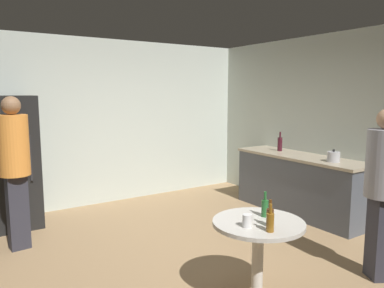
% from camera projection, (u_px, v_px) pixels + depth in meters
% --- Properties ---
extents(ground_plane, '(5.20, 5.20, 0.10)m').
position_uv_depth(ground_plane, '(189.00, 263.00, 4.17)').
color(ground_plane, '#9E7C56').
extents(wall_back, '(5.32, 0.06, 2.70)m').
position_uv_depth(wall_back, '(103.00, 122.00, 6.16)').
color(wall_back, beige).
rests_on(wall_back, ground_plane).
extents(wall_side_right, '(0.06, 5.20, 2.70)m').
position_uv_depth(wall_side_right, '(342.00, 127.00, 5.41)').
color(wall_side_right, beige).
rests_on(wall_side_right, ground_plane).
extents(refrigerator, '(0.70, 0.68, 1.80)m').
position_uv_depth(refrigerator, '(9.00, 162.00, 5.06)').
color(refrigerator, black).
rests_on(refrigerator, ground_plane).
extents(kitchen_counter, '(0.64, 2.17, 0.90)m').
position_uv_depth(kitchen_counter, '(300.00, 184.00, 5.69)').
color(kitchen_counter, '#4C515B').
rests_on(kitchen_counter, ground_plane).
extents(kettle, '(0.24, 0.17, 0.18)m').
position_uv_depth(kettle, '(334.00, 157.00, 5.10)').
color(kettle, '#B2B2B7').
rests_on(kettle, kitchen_counter).
extents(wine_bottle_on_counter, '(0.08, 0.08, 0.31)m').
position_uv_depth(wine_bottle_on_counter, '(280.00, 144.00, 6.04)').
color(wine_bottle_on_counter, '#3F141E').
rests_on(wine_bottle_on_counter, kitchen_counter).
extents(foreground_table, '(0.80, 0.80, 0.73)m').
position_uv_depth(foreground_table, '(258.00, 233.00, 3.25)').
color(foreground_table, beige).
rests_on(foreground_table, ground_plane).
extents(beer_bottle_amber, '(0.06, 0.06, 0.23)m').
position_uv_depth(beer_bottle_amber, '(270.00, 222.00, 2.98)').
color(beer_bottle_amber, '#8C5919').
rests_on(beer_bottle_amber, foreground_table).
extents(beer_bottle_brown, '(0.06, 0.06, 0.23)m').
position_uv_depth(beer_bottle_brown, '(270.00, 217.00, 3.10)').
color(beer_bottle_brown, '#593314').
rests_on(beer_bottle_brown, foreground_table).
extents(beer_bottle_green, '(0.06, 0.06, 0.23)m').
position_uv_depth(beer_bottle_green, '(265.00, 207.00, 3.35)').
color(beer_bottle_green, '#26662D').
rests_on(beer_bottle_green, foreground_table).
extents(plastic_cup_white, '(0.08, 0.08, 0.11)m').
position_uv_depth(plastic_cup_white, '(247.00, 221.00, 3.08)').
color(plastic_cup_white, white).
rests_on(plastic_cup_white, foreground_table).
extents(person_in_orange_shirt, '(0.37, 0.37, 1.80)m').
position_uv_depth(person_in_orange_shirt, '(15.00, 161.00, 4.32)').
color(person_in_orange_shirt, '#2D2D38').
rests_on(person_in_orange_shirt, ground_plane).
extents(person_in_gray_shirt, '(0.46, 0.46, 1.69)m').
position_uv_depth(person_in_gray_shirt, '(383.00, 181.00, 3.61)').
color(person_in_gray_shirt, '#2D2D38').
rests_on(person_in_gray_shirt, ground_plane).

